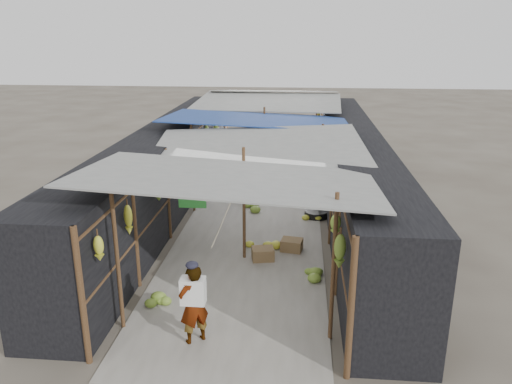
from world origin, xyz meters
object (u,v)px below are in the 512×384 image
(black_basin, at_px, (316,214))
(shopper_blue, at_px, (243,153))
(vendor_elderly, at_px, (194,305))
(crate_near, at_px, (263,254))
(vendor_seated, at_px, (286,160))

(black_basin, distance_m, shopper_blue, 4.76)
(vendor_elderly, bearing_deg, shopper_blue, -125.37)
(crate_near, relative_size, black_basin, 0.76)
(crate_near, bearing_deg, shopper_blue, 89.19)
(vendor_elderly, distance_m, shopper_blue, 10.08)
(vendor_seated, bearing_deg, vendor_elderly, -32.80)
(black_basin, relative_size, shopper_blue, 0.37)
(black_basin, relative_size, vendor_seated, 0.65)
(crate_near, xyz_separation_m, black_basin, (1.27, 2.87, -0.05))
(shopper_blue, distance_m, vendor_seated, 1.64)
(crate_near, bearing_deg, vendor_elderly, -116.52)
(vendor_elderly, xyz_separation_m, vendor_seated, (1.16, 10.56, -0.21))
(vendor_seated, bearing_deg, black_basin, -13.93)
(vendor_seated, bearing_deg, shopper_blue, -98.54)
(shopper_blue, bearing_deg, crate_near, -89.58)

